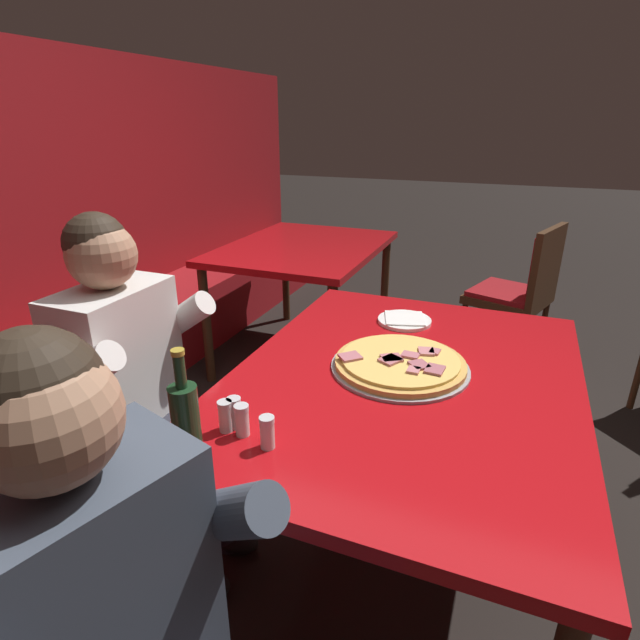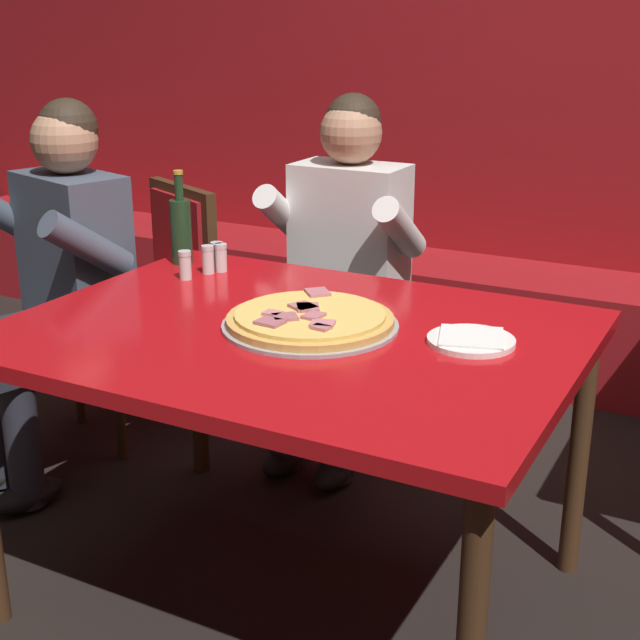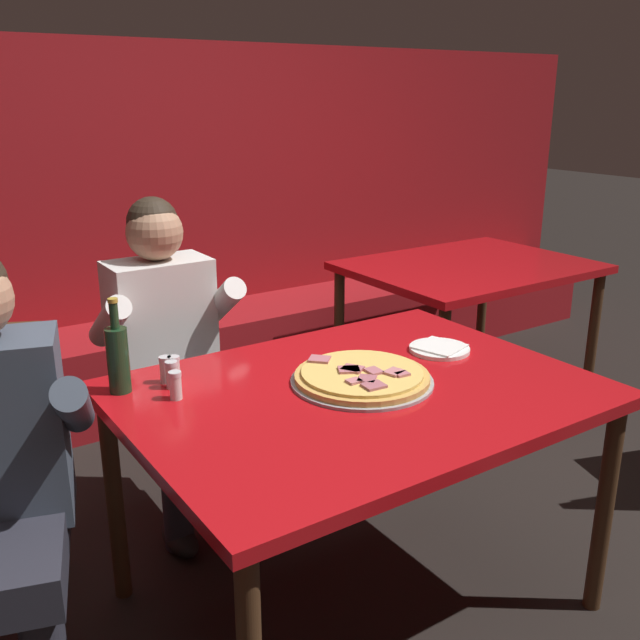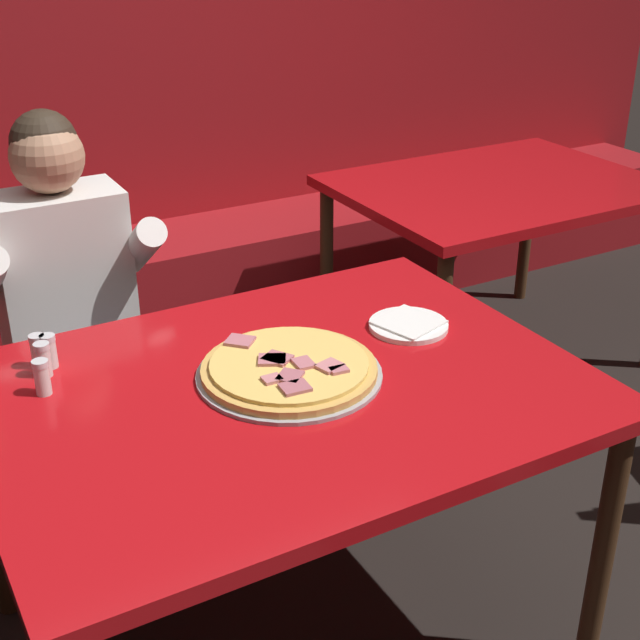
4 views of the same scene
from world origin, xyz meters
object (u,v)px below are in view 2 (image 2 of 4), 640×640
(main_dining_table, at_px, (294,355))
(shaker_oregano, at_px, (221,259))
(shaker_black_pepper, at_px, (185,266))
(shaker_parmesan, at_px, (208,261))
(beer_bottle, at_px, (181,229))
(shaker_red_pepper_flakes, at_px, (217,257))
(diner_standing_companion, at_px, (54,280))
(dining_chair_far_left, at_px, (156,288))
(plate_white_paper, at_px, (471,340))
(pizza, at_px, (310,320))
(diner_seated_blue_shirt, at_px, (339,266))

(main_dining_table, bearing_deg, shaker_oregano, 142.02)
(shaker_black_pepper, bearing_deg, shaker_parmesan, 74.53)
(beer_bottle, bearing_deg, shaker_red_pepper_flakes, -5.05)
(shaker_oregano, distance_m, diner_standing_companion, 0.59)
(shaker_red_pepper_flakes, bearing_deg, main_dining_table, -37.60)
(shaker_red_pepper_flakes, height_order, diner_standing_companion, diner_standing_companion)
(main_dining_table, distance_m, dining_chair_far_left, 1.24)
(beer_bottle, height_order, dining_chair_far_left, beer_bottle)
(plate_white_paper, bearing_deg, diner_standing_companion, 175.25)
(beer_bottle, distance_m, dining_chair_far_left, 0.62)
(main_dining_table, bearing_deg, shaker_black_pepper, 154.98)
(pizza, bearing_deg, shaker_parmesan, 150.25)
(pizza, xyz_separation_m, diner_seated_blue_shirt, (-0.31, 0.78, -0.09))
(pizza, relative_size, plate_white_paper, 2.12)
(main_dining_table, bearing_deg, diner_seated_blue_shirt, 108.98)
(plate_white_paper, xyz_separation_m, shaker_parmesan, (-0.90, 0.21, 0.03))
(shaker_black_pepper, bearing_deg, main_dining_table, -25.02)
(plate_white_paper, relative_size, diner_standing_companion, 0.16)
(dining_chair_far_left, height_order, diner_standing_companion, diner_standing_companion)
(pizza, height_order, beer_bottle, beer_bottle)
(shaker_red_pepper_flakes, height_order, diner_seated_blue_shirt, diner_seated_blue_shirt)
(shaker_oregano, xyz_separation_m, diner_standing_companion, (-0.57, -0.13, -0.11))
(main_dining_table, xyz_separation_m, plate_white_paper, (0.43, 0.10, 0.08))
(pizza, xyz_separation_m, diner_standing_companion, (-1.05, 0.20, -0.09))
(shaker_red_pepper_flakes, bearing_deg, diner_standing_companion, -165.41)
(shaker_parmesan, relative_size, dining_chair_far_left, 0.09)
(shaker_red_pepper_flakes, height_order, shaker_parmesan, same)
(shaker_parmesan, relative_size, diner_standing_companion, 0.07)
(pizza, relative_size, shaker_oregano, 5.17)
(shaker_red_pepper_flakes, relative_size, dining_chair_far_left, 0.09)
(beer_bottle, relative_size, shaker_red_pepper_flakes, 3.40)
(main_dining_table, distance_m, shaker_black_pepper, 0.56)
(pizza, xyz_separation_m, shaker_black_pepper, (-0.53, 0.20, 0.02))
(pizza, relative_size, diner_seated_blue_shirt, 0.35)
(shaker_oregano, relative_size, shaker_parmesan, 1.00)
(main_dining_table, xyz_separation_m, shaker_parmesan, (-0.47, 0.32, 0.11))
(plate_white_paper, relative_size, shaker_oregano, 2.44)
(main_dining_table, height_order, pizza, pizza)
(shaker_oregano, bearing_deg, main_dining_table, -37.98)
(main_dining_table, bearing_deg, pizza, 39.36)
(diner_standing_companion, bearing_deg, shaker_oregano, 12.82)
(pizza, xyz_separation_m, plate_white_paper, (0.40, 0.08, -0.01))
(main_dining_table, distance_m, diner_seated_blue_shirt, 0.85)
(plate_white_paper, height_order, shaker_red_pepper_flakes, shaker_red_pepper_flakes)
(diner_standing_companion, bearing_deg, shaker_parmesan, 9.69)
(pizza, distance_m, diner_seated_blue_shirt, 0.85)
(beer_bottle, bearing_deg, pizza, -28.46)
(pizza, relative_size, dining_chair_far_left, 0.48)
(beer_bottle, height_order, diner_seated_blue_shirt, diner_seated_blue_shirt)
(beer_bottle, relative_size, shaker_parmesan, 3.40)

